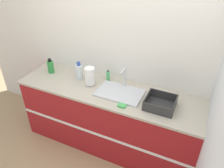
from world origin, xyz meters
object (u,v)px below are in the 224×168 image
sink (120,92)px  bottle_green (51,67)px  dish_rack (160,104)px  soap_dispenser (108,76)px  paper_towel_roll (90,76)px  bottle_clear (79,72)px

sink → bottle_green: (-1.07, 0.06, 0.07)m
dish_rack → bottle_green: bottle_green is taller
dish_rack → soap_dispenser: size_ratio=2.15×
sink → soap_dispenser: size_ratio=3.67×
sink → soap_dispenser: (-0.26, 0.21, 0.05)m
soap_dispenser → paper_towel_roll: bearing=-130.6°
bottle_green → soap_dispenser: bearing=9.9°
soap_dispenser → bottle_green: bearing=-170.1°
soap_dispenser → dish_rack: bearing=-18.7°
sink → dish_rack: (0.50, -0.05, 0.02)m
soap_dispenser → sink: bearing=-38.6°
dish_rack → bottle_green: 1.57m
bottle_green → soap_dispenser: bottle_green is taller
paper_towel_roll → bottle_clear: bearing=162.7°
dish_rack → soap_dispenser: soap_dispenser is taller
sink → paper_towel_roll: (-0.42, 0.02, 0.10)m
sink → paper_towel_roll: sink is taller
sink → dish_rack: bearing=-5.8°
paper_towel_roll → bottle_green: 0.65m
bottle_clear → bottle_green: bearing=-178.3°
dish_rack → bottle_clear: 1.12m
paper_towel_roll → sink: bearing=-2.4°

